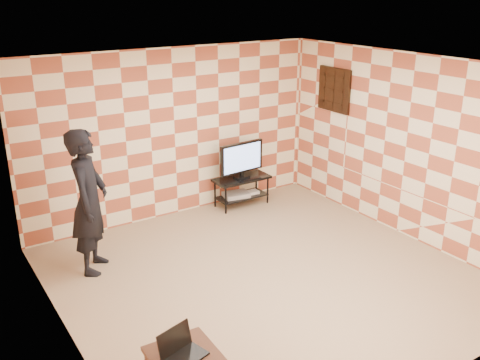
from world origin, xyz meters
The scene contains 13 objects.
floor centered at (0.00, 0.00, 0.00)m, with size 5.00×5.00×0.00m, color tan.
wall_back centered at (0.00, 2.50, 1.35)m, with size 5.00×0.02×2.70m, color #FCF0C6.
wall_front centered at (0.00, -2.50, 1.35)m, with size 5.00×0.02×2.70m, color #FCF0C6.
wall_left centered at (-2.50, 0.00, 1.35)m, with size 0.02×5.00×2.70m, color #FCF0C6.
wall_right centered at (2.50, 0.00, 1.35)m, with size 0.02×5.00×2.70m, color #FCF0C6.
ceiling centered at (0.00, 0.00, 2.70)m, with size 5.00×5.00×0.02m, color white.
wall_art centered at (2.47, 1.55, 1.95)m, with size 0.04×0.72×0.72m.
tv_stand centered at (1.06, 2.18, 0.37)m, with size 0.97×0.44×0.50m.
tv centered at (1.06, 2.18, 0.84)m, with size 0.85×0.18×0.61m.
dvd_player centered at (0.95, 2.19, 0.21)m, with size 0.42×0.30×0.07m, color #AFAFB1.
game_console centered at (1.26, 2.16, 0.20)m, with size 0.22×0.16×0.05m, color silver.
laptop centered at (-1.92, -1.41, 0.55)m, with size 0.43×0.37×0.24m.
person centered at (-1.78, 1.41, 0.96)m, with size 0.70×0.46×1.92m, color black.
Camera 1 is at (-3.61, -4.95, 3.57)m, focal length 40.00 mm.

